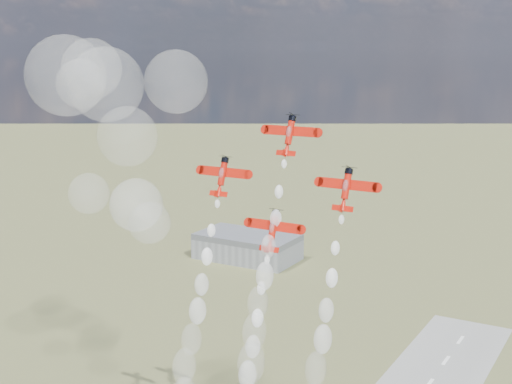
{
  "coord_description": "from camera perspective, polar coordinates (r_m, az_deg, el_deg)",
  "views": [
    {
      "loc": [
        55.98,
        -120.8,
        105.89
      ],
      "look_at": [
        -16.49,
        6.71,
        75.94
      ],
      "focal_mm": 50.0,
      "sensor_mm": 36.0,
      "label": 1
    }
  ],
  "objects": [
    {
      "name": "plane_slot",
      "position": [
        145.23,
        1.35,
        -3.03
      ],
      "size": [
        12.31,
        5.52,
        8.43
      ],
      "rotation": [
        1.21,
        0.0,
        0.0
      ],
      "color": "red",
      "rests_on": "ground"
    },
    {
      "name": "plane_right",
      "position": [
        140.33,
        7.22,
        0.29
      ],
      "size": [
        12.31,
        5.52,
        8.43
      ],
      "rotation": [
        1.21,
        0.0,
        0.0
      ],
      "color": "red",
      "rests_on": "ground"
    },
    {
      "name": "plane_lead",
      "position": [
        147.97,
        2.7,
        4.62
      ],
      "size": [
        12.31,
        5.52,
        8.43
      ],
      "rotation": [
        1.21,
        0.0,
        0.0
      ],
      "color": "red",
      "rests_on": "ground"
    },
    {
      "name": "smoke_trail_lead",
      "position": [
        144.99,
        0.06,
        -10.29
      ],
      "size": [
        5.58,
        17.94,
        40.92
      ],
      "color": "white",
      "rests_on": "plane_lead"
    },
    {
      "name": "smoke_trail_left",
      "position": [
        153.25,
        -5.38,
        -12.97
      ],
      "size": [
        5.75,
        17.39,
        41.57
      ],
      "color": "white",
      "rests_on": "plane_left"
    },
    {
      "name": "plane_left",
      "position": [
        153.31,
        -2.72,
        1.32
      ],
      "size": [
        12.31,
        5.52,
        8.43
      ],
      "rotation": [
        1.21,
        0.0,
        0.0
      ],
      "color": "red",
      "rests_on": "ground"
    },
    {
      "name": "hangar",
      "position": [
        362.39,
        -0.69,
        -4.38
      ],
      "size": [
        50.0,
        28.0,
        13.0
      ],
      "color": "gray",
      "rests_on": "ground"
    },
    {
      "name": "drifted_smoke_cloud",
      "position": [
        194.99,
        -11.78,
        6.23
      ],
      "size": [
        55.03,
        36.48,
        54.27
      ],
      "color": "white",
      "rests_on": "ground"
    }
  ]
}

